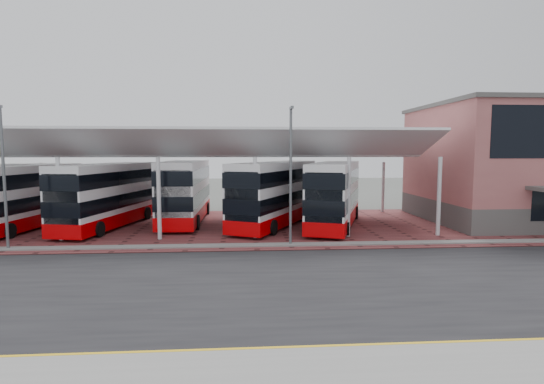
{
  "coord_description": "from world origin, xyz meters",
  "views": [
    {
      "loc": [
        -0.8,
        -18.14,
        5.53
      ],
      "look_at": [
        1.13,
        9.45,
        2.89
      ],
      "focal_mm": 28.0,
      "sensor_mm": 36.0,
      "label": 1
    }
  ],
  "objects_px": {
    "bus_3": "(186,191)",
    "bus_5": "(335,195)",
    "terminal": "(543,163)",
    "bus_1": "(26,197)",
    "bus_4": "(276,194)",
    "bus_2": "(108,196)"
  },
  "relations": [
    {
      "from": "terminal",
      "to": "bus_1",
      "type": "xyz_separation_m",
      "value": [
        -39.18,
        -1.01,
        -2.36
      ]
    },
    {
      "from": "bus_3",
      "to": "bus_4",
      "type": "relative_size",
      "value": 1.02
    },
    {
      "from": "bus_2",
      "to": "bus_1",
      "type": "bearing_deg",
      "value": -165.19
    },
    {
      "from": "terminal",
      "to": "bus_1",
      "type": "relative_size",
      "value": 1.64
    },
    {
      "from": "bus_1",
      "to": "bus_5",
      "type": "distance_m",
      "value": 22.18
    },
    {
      "from": "bus_3",
      "to": "bus_4",
      "type": "bearing_deg",
      "value": -17.74
    },
    {
      "from": "terminal",
      "to": "bus_5",
      "type": "height_order",
      "value": "terminal"
    },
    {
      "from": "bus_4",
      "to": "terminal",
      "type": "bearing_deg",
      "value": 29.08
    },
    {
      "from": "terminal",
      "to": "bus_4",
      "type": "distance_m",
      "value": 21.48
    },
    {
      "from": "bus_3",
      "to": "bus_5",
      "type": "xyz_separation_m",
      "value": [
        11.25,
        -2.87,
        -0.04
      ]
    },
    {
      "from": "bus_3",
      "to": "bus_5",
      "type": "relative_size",
      "value": 1.0
    },
    {
      "from": "bus_1",
      "to": "bus_3",
      "type": "relative_size",
      "value": 0.97
    },
    {
      "from": "terminal",
      "to": "bus_1",
      "type": "bearing_deg",
      "value": -178.52
    },
    {
      "from": "terminal",
      "to": "bus_1",
      "type": "height_order",
      "value": "terminal"
    },
    {
      "from": "bus_3",
      "to": "bus_4",
      "type": "distance_m",
      "value": 7.29
    },
    {
      "from": "bus_2",
      "to": "bus_3",
      "type": "relative_size",
      "value": 0.99
    },
    {
      "from": "terminal",
      "to": "bus_2",
      "type": "xyz_separation_m",
      "value": [
        -33.52,
        -0.72,
        -2.31
      ]
    },
    {
      "from": "bus_1",
      "to": "bus_4",
      "type": "relative_size",
      "value": 0.98
    },
    {
      "from": "bus_1",
      "to": "bus_4",
      "type": "height_order",
      "value": "bus_4"
    },
    {
      "from": "bus_2",
      "to": "bus_5",
      "type": "height_order",
      "value": "bus_5"
    },
    {
      "from": "bus_2",
      "to": "bus_4",
      "type": "bearing_deg",
      "value": 11.11
    },
    {
      "from": "terminal",
      "to": "bus_2",
      "type": "distance_m",
      "value": 33.61
    }
  ]
}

